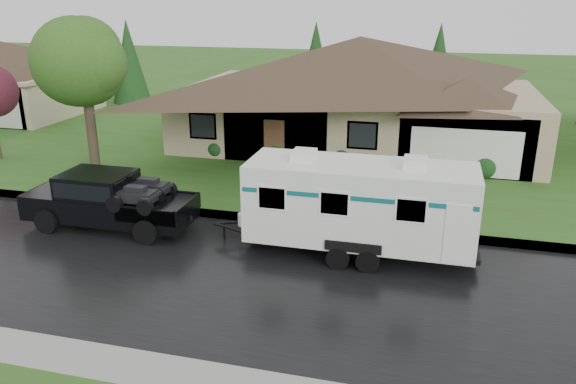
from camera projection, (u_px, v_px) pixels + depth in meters
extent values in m
plane|color=#30551A|center=(236.00, 245.00, 18.36)|extent=(140.00, 140.00, 0.00)
cube|color=black|center=(213.00, 273.00, 16.53)|extent=(140.00, 8.00, 0.01)
cube|color=gray|center=(257.00, 218.00, 20.39)|extent=(140.00, 0.50, 0.15)
cube|color=#30551A|center=(324.00, 137.00, 32.03)|extent=(140.00, 26.00, 0.15)
cube|color=tan|center=(357.00, 115.00, 30.13)|extent=(18.00, 10.00, 3.00)
pyramid|color=#3B2B20|center=(361.00, 36.00, 28.77)|extent=(19.44, 10.80, 2.60)
cube|color=tan|center=(464.00, 137.00, 26.16)|extent=(5.76, 4.00, 2.70)
cube|color=tan|center=(6.00, 93.00, 37.66)|extent=(10.00, 8.00, 2.80)
cube|color=tan|center=(24.00, 102.00, 35.17)|extent=(3.20, 4.00, 2.52)
cylinder|color=#382B1E|center=(92.00, 137.00, 25.37)|extent=(0.45, 0.45, 3.04)
sphere|color=#3C6D23|center=(83.00, 62.00, 24.27)|extent=(4.19, 4.19, 4.19)
sphere|color=#143814|center=(216.00, 147.00, 27.65)|extent=(1.00, 1.00, 1.00)
sphere|color=#143814|center=(278.00, 151.00, 26.91)|extent=(1.00, 1.00, 1.00)
sphere|color=#143814|center=(343.00, 156.00, 26.16)|extent=(1.00, 1.00, 1.00)
sphere|color=#143814|center=(412.00, 161.00, 25.42)|extent=(1.00, 1.00, 1.00)
sphere|color=#143814|center=(485.00, 166.00, 24.68)|extent=(1.00, 1.00, 1.00)
cube|color=black|center=(110.00, 207.00, 19.55)|extent=(5.90, 1.97, 0.85)
cube|color=black|center=(55.00, 194.00, 19.97)|extent=(1.57, 1.92, 0.34)
cube|color=black|center=(97.00, 185.00, 19.39)|extent=(2.36, 1.85, 0.89)
cube|color=black|center=(97.00, 184.00, 19.37)|extent=(2.17, 1.89, 0.54)
cube|color=black|center=(158.00, 206.00, 19.04)|extent=(2.17, 1.87, 0.06)
cylinder|color=black|center=(47.00, 221.00, 19.22)|extent=(0.83, 0.31, 0.83)
cylinder|color=black|center=(80.00, 202.00, 20.99)|extent=(0.83, 0.31, 0.83)
cylinder|color=black|center=(146.00, 232.00, 18.34)|extent=(0.83, 0.31, 0.83)
cylinder|color=black|center=(172.00, 211.00, 20.10)|extent=(0.83, 0.31, 0.83)
cube|color=white|center=(360.00, 202.00, 17.17)|extent=(6.89, 2.36, 2.41)
cube|color=black|center=(358.00, 242.00, 17.61)|extent=(7.28, 1.18, 0.14)
cube|color=#0E5762|center=(361.00, 186.00, 16.99)|extent=(6.75, 2.38, 0.14)
cube|color=white|center=(304.00, 155.00, 17.13)|extent=(0.69, 0.79, 0.31)
cube|color=white|center=(416.00, 163.00, 16.34)|extent=(0.69, 0.79, 0.31)
cylinder|color=black|center=(338.00, 258.00, 16.67)|extent=(0.69, 0.24, 0.69)
cylinder|color=black|center=(350.00, 228.00, 18.80)|extent=(0.69, 0.24, 0.69)
cylinder|color=black|center=(368.00, 261.00, 16.46)|extent=(0.69, 0.24, 0.69)
cylinder|color=black|center=(376.00, 231.00, 18.59)|extent=(0.69, 0.24, 0.69)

